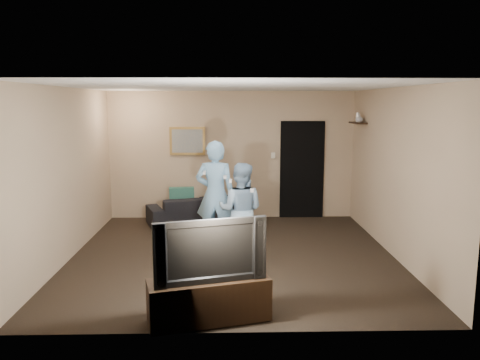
{
  "coord_description": "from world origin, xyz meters",
  "views": [
    {
      "loc": [
        -0.06,
        -7.05,
        2.37
      ],
      "look_at": [
        0.12,
        0.3,
        1.15
      ],
      "focal_mm": 35.0,
      "sensor_mm": 36.0,
      "label": 1
    }
  ],
  "objects_px": {
    "sofa": "(197,209)",
    "tv_console": "(209,300)",
    "television": "(208,248)",
    "wii_player_left": "(215,195)",
    "wii_player_right": "(241,210)"
  },
  "relations": [
    {
      "from": "sofa",
      "to": "wii_player_right",
      "type": "height_order",
      "value": "wii_player_right"
    },
    {
      "from": "sofa",
      "to": "wii_player_right",
      "type": "xyz_separation_m",
      "value": [
        0.81,
        -2.04,
        0.45
      ]
    },
    {
      "from": "wii_player_left",
      "to": "tv_console",
      "type": "bearing_deg",
      "value": -89.99
    },
    {
      "from": "tv_console",
      "to": "wii_player_left",
      "type": "distance_m",
      "value": 2.75
    },
    {
      "from": "sofa",
      "to": "television",
      "type": "xyz_separation_m",
      "value": [
        0.4,
        -4.25,
        0.55
      ]
    },
    {
      "from": "sofa",
      "to": "wii_player_left",
      "type": "bearing_deg",
      "value": 84.2
    },
    {
      "from": "wii_player_left",
      "to": "wii_player_right",
      "type": "height_order",
      "value": "wii_player_left"
    },
    {
      "from": "sofa",
      "to": "tv_console",
      "type": "height_order",
      "value": "sofa"
    },
    {
      "from": "television",
      "to": "wii_player_left",
      "type": "xyz_separation_m",
      "value": [
        -0.0,
        2.68,
        0.06
      ]
    },
    {
      "from": "tv_console",
      "to": "wii_player_left",
      "type": "height_order",
      "value": "wii_player_left"
    },
    {
      "from": "tv_console",
      "to": "wii_player_left",
      "type": "xyz_separation_m",
      "value": [
        -0.0,
        2.68,
        0.64
      ]
    },
    {
      "from": "television",
      "to": "wii_player_left",
      "type": "height_order",
      "value": "wii_player_left"
    },
    {
      "from": "sofa",
      "to": "television",
      "type": "height_order",
      "value": "television"
    },
    {
      "from": "tv_console",
      "to": "wii_player_right",
      "type": "height_order",
      "value": "wii_player_right"
    },
    {
      "from": "wii_player_left",
      "to": "wii_player_right",
      "type": "xyz_separation_m",
      "value": [
        0.4,
        -0.46,
        -0.15
      ]
    }
  ]
}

